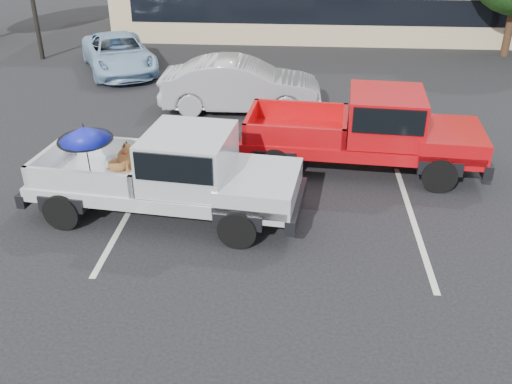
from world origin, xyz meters
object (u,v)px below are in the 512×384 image
at_px(red_pickup, 377,128).
at_px(blue_suv, 119,54).
at_px(silver_pickup, 178,170).
at_px(silver_sedan, 241,85).

relative_size(red_pickup, blue_suv, 1.24).
distance_m(silver_pickup, red_pickup, 5.02).
bearing_deg(blue_suv, red_pickup, -68.50).
bearing_deg(silver_sedan, blue_suv, 50.13).
distance_m(silver_pickup, blue_suv, 11.51).
bearing_deg(red_pickup, silver_sedan, 137.02).
bearing_deg(blue_suv, silver_pickup, -93.31).
relative_size(silver_sedan, blue_suv, 1.00).
relative_size(silver_pickup, red_pickup, 0.97).
relative_size(red_pickup, silver_sedan, 1.24).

